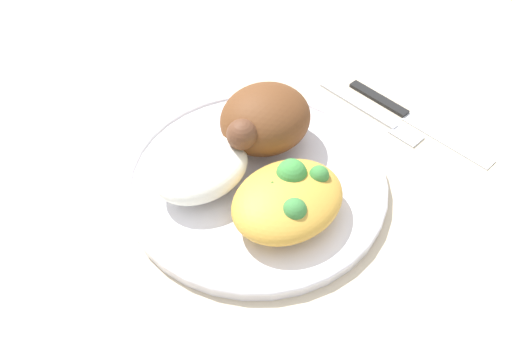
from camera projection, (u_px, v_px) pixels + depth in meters
ground_plane at (256, 186)px, 0.57m from camera, size 2.00×2.00×0.00m
plate at (256, 181)px, 0.56m from camera, size 0.27×0.27×0.01m
roasted_chicken at (264, 119)px, 0.57m from camera, size 0.11×0.09×0.06m
rice_pile at (201, 169)px, 0.54m from camera, size 0.10×0.08×0.04m
mac_cheese_with_broccoli at (288, 198)px, 0.52m from camera, size 0.11×0.09×0.05m
fork at (375, 115)px, 0.64m from camera, size 0.03×0.14×0.01m
knife at (406, 114)px, 0.64m from camera, size 0.03×0.19×0.01m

